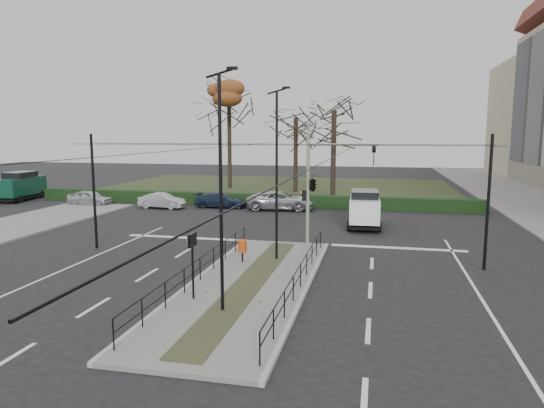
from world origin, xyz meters
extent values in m
plane|color=black|center=(0.00, 0.00, 0.00)|extent=(140.00, 140.00, 0.00)
cube|color=slate|center=(0.00, -2.50, 0.07)|extent=(4.40, 15.00, 0.14)
cube|color=slate|center=(18.00, 22.00, 0.07)|extent=(8.00, 90.00, 0.14)
cube|color=#263118|center=(-6.00, 32.00, 0.05)|extent=(38.00, 26.00, 0.10)
cube|color=black|center=(-6.00, 18.60, 0.50)|extent=(38.00, 1.00, 1.00)
cylinder|color=black|center=(-2.05, -9.20, 0.59)|extent=(0.04, 0.04, 0.90)
cylinder|color=black|center=(-2.05, 4.00, 0.59)|extent=(0.04, 0.04, 0.90)
cylinder|color=black|center=(2.05, -9.20, 0.59)|extent=(0.04, 0.04, 0.90)
cylinder|color=black|center=(2.05, 4.00, 0.59)|extent=(0.04, 0.04, 0.90)
cylinder|color=black|center=(-2.05, -2.60, 1.04)|extent=(0.04, 13.20, 0.04)
cylinder|color=black|center=(2.05, -2.60, 1.04)|extent=(0.04, 13.20, 0.04)
cylinder|color=black|center=(-9.60, 2.00, 3.00)|extent=(0.14, 0.14, 6.00)
cylinder|color=black|center=(9.60, 2.00, 3.00)|extent=(0.14, 0.14, 6.00)
cylinder|color=black|center=(0.00, 1.00, 5.50)|extent=(20.00, 0.02, 0.02)
cylinder|color=black|center=(0.00, 3.00, 5.50)|extent=(20.00, 0.02, 0.02)
cylinder|color=black|center=(-3.50, -2.00, 5.30)|extent=(0.02, 34.00, 0.02)
cylinder|color=black|center=(3.50, -2.00, 5.30)|extent=(0.02, 34.00, 0.02)
cylinder|color=gray|center=(1.29, 4.50, 3.02)|extent=(0.18, 0.18, 5.75)
cylinder|color=gray|center=(3.06, 4.50, 5.45)|extent=(3.54, 0.11, 0.11)
imported|color=black|center=(4.61, 4.50, 4.90)|extent=(0.23, 0.25, 1.00)
imported|color=black|center=(1.53, 4.50, 3.46)|extent=(1.33, 2.20, 0.89)
cube|color=black|center=(1.09, 4.50, 2.80)|extent=(0.24, 0.18, 0.55)
sphere|color=#FF0C0C|center=(0.98, 4.50, 2.96)|extent=(0.12, 0.12, 0.12)
sphere|color=#0CE533|center=(0.98, 4.50, 2.66)|extent=(0.12, 0.12, 0.12)
cylinder|color=black|center=(-1.15, 0.49, 0.39)|extent=(0.08, 0.08, 0.49)
cylinder|color=#BF3F0B|center=(-1.15, 0.49, 0.88)|extent=(0.40, 0.40, 0.54)
cylinder|color=black|center=(-1.50, -4.75, 1.27)|extent=(0.08, 0.08, 2.26)
cube|color=black|center=(-1.50, -4.75, 2.28)|extent=(0.11, 0.62, 0.47)
cube|color=white|center=(-1.57, -4.75, 2.28)|extent=(0.02, 0.54, 0.40)
cylinder|color=black|center=(-0.12, -5.63, 4.01)|extent=(0.12, 0.12, 7.73)
cube|color=black|center=(0.32, -5.63, 8.02)|extent=(0.34, 0.14, 0.10)
cylinder|color=black|center=(0.28, 1.34, 4.02)|extent=(0.12, 0.12, 7.76)
cube|color=black|center=(0.71, 1.34, 8.05)|extent=(0.34, 0.14, 0.10)
imported|color=#B1B4B9|center=(-18.78, 15.70, 0.65)|extent=(3.88, 1.71, 1.30)
imported|color=#B1B4B9|center=(-12.18, 15.55, 0.62)|extent=(3.81, 1.48, 1.24)
imported|color=#1B273F|center=(-7.70, 16.98, 0.61)|extent=(4.22, 1.80, 1.21)
imported|color=#B1B4B9|center=(-2.66, 16.92, 0.74)|extent=(5.54, 3.01, 1.47)
cube|color=white|center=(4.07, 10.94, 1.21)|extent=(1.99, 4.44, 1.42)
cube|color=black|center=(4.07, 10.94, 2.06)|extent=(1.77, 2.46, 0.66)
cube|color=black|center=(4.07, 10.94, 0.30)|extent=(2.03, 4.53, 0.18)
cylinder|color=black|center=(5.04, 9.53, 0.33)|extent=(0.24, 0.67, 0.66)
cylinder|color=black|center=(3.20, 9.46, 0.33)|extent=(0.24, 0.67, 0.66)
cylinder|color=black|center=(4.94, 12.41, 0.33)|extent=(0.24, 0.67, 0.66)
cylinder|color=black|center=(3.10, 12.35, 0.33)|extent=(0.24, 0.67, 0.66)
cube|color=#0B3325|center=(-26.81, 17.35, 1.28)|extent=(2.39, 5.26, 1.57)
cube|color=black|center=(-26.81, 17.35, 2.22)|extent=(2.01, 2.96, 0.73)
cube|color=black|center=(-26.81, 17.35, 0.30)|extent=(2.44, 5.36, 0.18)
cylinder|color=black|center=(-25.70, 15.77, 0.33)|extent=(0.29, 0.68, 0.66)
cylinder|color=black|center=(-27.57, 15.58, 0.33)|extent=(0.29, 0.68, 0.66)
cylinder|color=black|center=(-26.04, 19.12, 0.33)|extent=(0.29, 0.68, 0.66)
cylinder|color=black|center=(-27.91, 18.92, 0.33)|extent=(0.29, 0.68, 0.66)
cylinder|color=black|center=(-11.02, 30.29, 4.98)|extent=(0.44, 0.44, 9.76)
ellipsoid|color=#5D3215|center=(-11.02, 30.29, 9.86)|extent=(8.84, 8.84, 6.13)
cylinder|color=black|center=(-3.39, 28.36, 3.87)|extent=(0.44, 0.44, 7.54)
cylinder|color=black|center=(1.04, 21.70, 4.03)|extent=(0.44, 0.44, 7.85)
camera|label=1|loc=(4.84, -20.49, 6.00)|focal=32.00mm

